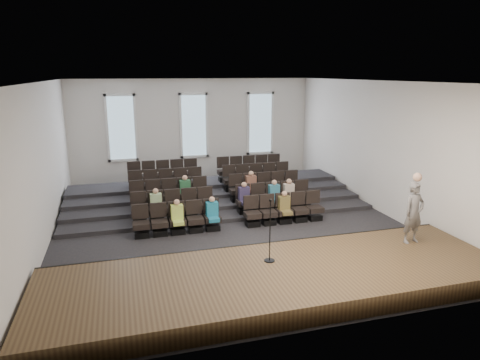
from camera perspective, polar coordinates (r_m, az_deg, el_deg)
The scene contains 14 objects.
ground at distance 15.64m, azimuth -1.54°, elevation -5.64°, with size 14.00×14.00×0.00m, color black.
ceiling at distance 14.71m, azimuth -1.67°, elevation 13.04°, with size 12.00×14.00×0.02m, color white.
wall_back at distance 21.76m, azimuth -6.19°, elevation 6.72°, with size 12.00×0.04×5.00m, color silver.
wall_front at distance 8.56m, azimuth 10.10°, elevation -5.18°, with size 12.00×0.04×5.00m, color silver.
wall_left at distance 14.73m, azimuth -24.94°, elevation 1.88°, with size 0.04×14.00×5.00m, color silver.
wall_right at distance 17.43m, azimuth 18.01°, elevation 4.24°, with size 0.04×14.00×5.00m, color silver.
stage at distance 11.07m, azimuth 5.17°, elevation -13.06°, with size 11.80×3.60×0.50m, color #4D3A21.
stage_lip at distance 12.57m, azimuth 2.27°, elevation -9.53°, with size 11.80×0.06×0.52m, color black.
risers at distance 18.52m, azimuth -3.97°, elevation -1.85°, with size 11.80×4.80×0.60m.
seating_rows at distance 16.85m, azimuth -2.85°, elevation -1.74°, with size 6.80×4.70×1.67m.
windows at distance 21.67m, azimuth -6.17°, elevation 7.22°, with size 8.44×0.10×3.24m.
audience at distance 15.74m, azimuth -1.10°, elevation -2.38°, with size 5.45×2.64×1.10m.
speaker at distance 13.24m, azimuth 22.16°, elevation -4.07°, with size 0.65×0.43×1.79m, color #605E5B.
mic_stand at distance 11.23m, azimuth 3.99°, elevation -8.37°, with size 0.28×0.28×1.70m.
Camera 1 is at (-3.60, -14.26, 5.31)m, focal length 32.00 mm.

